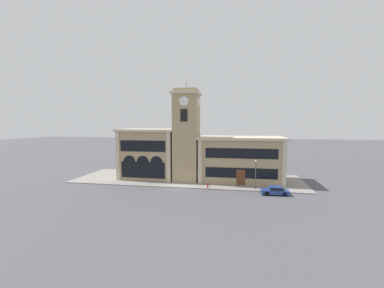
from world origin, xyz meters
TOP-DOWN VIEW (x-y plane):
  - ground_plane at (0.00, 0.00)m, footprint 300.00×300.00m
  - sidewalk_kerb at (0.00, 7.09)m, footprint 43.48×14.18m
  - clock_tower at (0.00, 5.72)m, footprint 5.21×5.21m
  - town_hall_left_wing at (-7.89, 7.79)m, footprint 11.37×9.42m
  - town_hall_right_wing at (10.15, 7.79)m, footprint 15.89×9.42m
  - parked_car_near at (15.34, -1.27)m, footprint 4.17×1.96m
  - street_lamp at (12.49, 0.79)m, footprint 0.36×0.36m
  - fire_hydrant at (4.70, 0.39)m, footprint 0.22×0.22m

SIDE VIEW (x-z plane):
  - ground_plane at x=0.00m, z-range 0.00..0.00m
  - sidewalk_kerb at x=0.00m, z-range 0.00..0.15m
  - fire_hydrant at x=4.70m, z-range 0.13..1.00m
  - parked_car_near at x=15.34m, z-range 0.03..1.34m
  - street_lamp at x=12.49m, z-range 0.99..5.90m
  - town_hall_right_wing at x=10.15m, z-range 0.02..8.45m
  - town_hall_left_wing at x=-7.89m, z-range 0.03..9.87m
  - clock_tower at x=0.00m, z-range -0.56..17.95m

